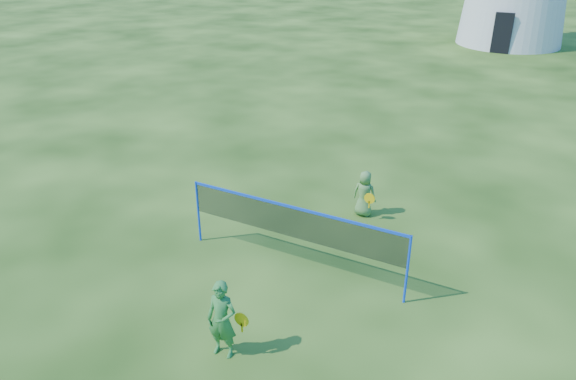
{
  "coord_description": "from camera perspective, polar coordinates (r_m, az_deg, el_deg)",
  "views": [
    {
      "loc": [
        5.25,
        -8.96,
        6.81
      ],
      "look_at": [
        0.2,
        0.5,
        1.5
      ],
      "focal_mm": 33.69,
      "sensor_mm": 36.0,
      "label": 1
    }
  ],
  "objects": [
    {
      "name": "ground",
      "position": [
        12.42,
        -1.92,
        -6.93
      ],
      "size": [
        220.0,
        220.0,
        0.0
      ],
      "primitive_type": "plane",
      "color": "black",
      "rests_on": "ground"
    },
    {
      "name": "badminton_net",
      "position": [
        11.38,
        0.57,
        -3.54
      ],
      "size": [
        5.05,
        0.05,
        1.55
      ],
      "color": "blue",
      "rests_on": "ground"
    },
    {
      "name": "player_girl",
      "position": [
        9.52,
        -6.97,
        -13.44
      ],
      "size": [
        0.71,
        0.41,
        1.49
      ],
      "rotation": [
        0.0,
        0.0,
        0.11
      ],
      "color": "#327E35",
      "rests_on": "ground"
    },
    {
      "name": "player_boy",
      "position": [
        13.93,
        8.07,
        -0.38
      ],
      "size": [
        0.67,
        0.44,
        1.22
      ],
      "rotation": [
        0.0,
        0.0,
        3.2
      ],
      "color": "#588B43",
      "rests_on": "ground"
    }
  ]
}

